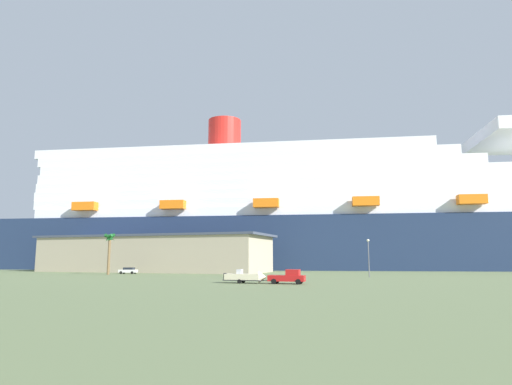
{
  "coord_description": "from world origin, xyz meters",
  "views": [
    {
      "loc": [
        24.98,
        -89.1,
        3.96
      ],
      "look_at": [
        -7.26,
        37.01,
        23.36
      ],
      "focal_mm": 30.79,
      "sensor_mm": 36.0,
      "label": 1
    }
  ],
  "objects_px": {
    "cruise_ship": "(313,219)",
    "parked_car_white_van": "(128,270)",
    "small_boat_on_trailer": "(247,277)",
    "palm_tree": "(110,243)",
    "parked_car_green_wagon": "(209,270)",
    "pickup_truck": "(288,277)",
    "street_lamp": "(368,252)"
  },
  "relations": [
    {
      "from": "cruise_ship",
      "to": "parked_car_white_van",
      "type": "height_order",
      "value": "cruise_ship"
    },
    {
      "from": "small_boat_on_trailer",
      "to": "parked_car_white_van",
      "type": "xyz_separation_m",
      "value": [
        -39.72,
        32.15,
        -0.13
      ]
    },
    {
      "from": "palm_tree",
      "to": "small_boat_on_trailer",
      "type": "bearing_deg",
      "value": -32.06
    },
    {
      "from": "palm_tree",
      "to": "parked_car_green_wagon",
      "type": "xyz_separation_m",
      "value": [
        19.79,
        15.2,
        -6.63
      ]
    },
    {
      "from": "cruise_ship",
      "to": "pickup_truck",
      "type": "relative_size",
      "value": 46.46
    },
    {
      "from": "street_lamp",
      "to": "palm_tree",
      "type": "bearing_deg",
      "value": -179.57
    },
    {
      "from": "pickup_truck",
      "to": "parked_car_green_wagon",
      "type": "relative_size",
      "value": 1.19
    },
    {
      "from": "palm_tree",
      "to": "parked_car_green_wagon",
      "type": "bearing_deg",
      "value": 37.53
    },
    {
      "from": "small_boat_on_trailer",
      "to": "street_lamp",
      "type": "distance_m",
      "value": 32.5
    },
    {
      "from": "cruise_ship",
      "to": "small_boat_on_trailer",
      "type": "xyz_separation_m",
      "value": [
        -0.19,
        -85.46,
        -16.29
      ]
    },
    {
      "from": "street_lamp",
      "to": "parked_car_white_van",
      "type": "bearing_deg",
      "value": 174.33
    },
    {
      "from": "pickup_truck",
      "to": "palm_tree",
      "type": "xyz_separation_m",
      "value": [
        -47.89,
        26.06,
        6.42
      ]
    },
    {
      "from": "palm_tree",
      "to": "parked_car_white_van",
      "type": "bearing_deg",
      "value": 75.32
    },
    {
      "from": "cruise_ship",
      "to": "palm_tree",
      "type": "xyz_separation_m",
      "value": [
        -41.55,
        -59.55,
        -9.78
      ]
    },
    {
      "from": "parked_car_white_van",
      "to": "small_boat_on_trailer",
      "type": "bearing_deg",
      "value": -38.98
    },
    {
      "from": "pickup_truck",
      "to": "palm_tree",
      "type": "height_order",
      "value": "palm_tree"
    },
    {
      "from": "cruise_ship",
      "to": "street_lamp",
      "type": "height_order",
      "value": "cruise_ship"
    },
    {
      "from": "cruise_ship",
      "to": "street_lamp",
      "type": "bearing_deg",
      "value": -72.74
    },
    {
      "from": "cruise_ship",
      "to": "small_boat_on_trailer",
      "type": "height_order",
      "value": "cruise_ship"
    },
    {
      "from": "small_boat_on_trailer",
      "to": "parked_car_green_wagon",
      "type": "relative_size",
      "value": 1.66
    },
    {
      "from": "palm_tree",
      "to": "cruise_ship",
      "type": "bearing_deg",
      "value": 55.1
    },
    {
      "from": "street_lamp",
      "to": "pickup_truck",
      "type": "bearing_deg",
      "value": -114.41
    },
    {
      "from": "pickup_truck",
      "to": "parked_car_white_van",
      "type": "xyz_separation_m",
      "value": [
        -46.25,
        32.3,
        -0.21
      ]
    },
    {
      "from": "parked_car_green_wagon",
      "to": "cruise_ship",
      "type": "bearing_deg",
      "value": 63.86
    },
    {
      "from": "pickup_truck",
      "to": "street_lamp",
      "type": "distance_m",
      "value": 29.39
    },
    {
      "from": "street_lamp",
      "to": "parked_car_white_van",
      "type": "distance_m",
      "value": 58.72
    },
    {
      "from": "small_boat_on_trailer",
      "to": "parked_car_green_wagon",
      "type": "distance_m",
      "value": 46.42
    },
    {
      "from": "palm_tree",
      "to": "parked_car_white_van",
      "type": "height_order",
      "value": "palm_tree"
    },
    {
      "from": "pickup_truck",
      "to": "street_lamp",
      "type": "xyz_separation_m",
      "value": [
        12.03,
        26.51,
        4.05
      ]
    },
    {
      "from": "cruise_ship",
      "to": "pickup_truck",
      "type": "bearing_deg",
      "value": -85.77
    },
    {
      "from": "street_lamp",
      "to": "parked_car_green_wagon",
      "type": "relative_size",
      "value": 1.65
    },
    {
      "from": "parked_car_green_wagon",
      "to": "parked_car_white_van",
      "type": "xyz_separation_m",
      "value": [
        -18.15,
        -8.96,
        -0.0
      ]
    }
  ]
}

